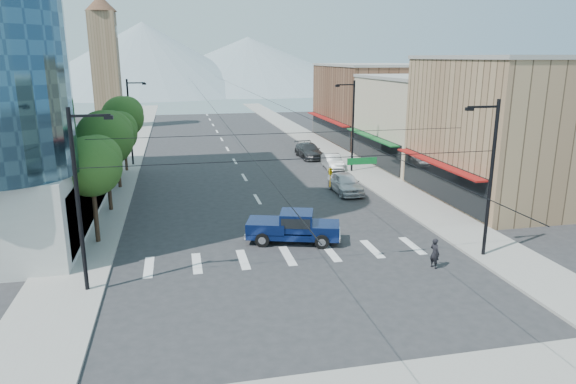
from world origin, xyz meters
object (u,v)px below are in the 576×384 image
object	(u,v)px
parked_car_near	(345,183)
parked_car_mid	(332,162)
pickup_truck	(293,226)
parked_car_far	(309,151)
pedestrian	(435,253)

from	to	relation	value
parked_car_near	parked_car_mid	size ratio (longest dim) A/B	1.11
pickup_truck	parked_car_far	size ratio (longest dim) A/B	1.08
pickup_truck	parked_car_near	xyz separation A→B (m)	(6.99, 10.69, -0.16)
pickup_truck	parked_car_mid	xyz separation A→B (m)	(8.79, 20.24, -0.27)
pickup_truck	parked_car_mid	size ratio (longest dim) A/B	1.34
parked_car_near	parked_car_mid	world-z (taller)	parked_car_near
pedestrian	parked_car_mid	world-z (taller)	pedestrian
pickup_truck	parked_car_far	xyz separation A→B (m)	(7.92, 26.53, -0.20)
parked_car_mid	parked_car_far	bearing A→B (deg)	102.50
pedestrian	parked_car_near	world-z (taller)	parked_car_near
parked_car_near	parked_car_far	bearing A→B (deg)	86.44
pickup_truck	parked_car_far	distance (m)	27.69
parked_car_mid	parked_car_near	bearing A→B (deg)	-96.03
parked_car_mid	parked_car_far	size ratio (longest dim) A/B	0.81
parked_car_far	pickup_truck	bearing A→B (deg)	-108.78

